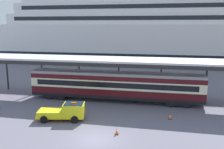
# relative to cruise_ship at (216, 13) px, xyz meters

# --- Properties ---
(ground_plane) EXTENTS (400.00, 400.00, 0.00)m
(ground_plane) POSITION_rel_cruise_ship_xyz_m (-19.92, -54.48, -13.75)
(ground_plane) COLOR slate
(cruise_ship) EXTENTS (124.80, 24.31, 41.28)m
(cruise_ship) POSITION_rel_cruise_ship_xyz_m (0.00, 0.00, 0.00)
(cruise_ship) COLOR black
(cruise_ship) RESTS_ON ground
(platform_canopy) EXTENTS (43.27, 5.63, 5.90)m
(platform_canopy) POSITION_rel_cruise_ship_xyz_m (-20.34, -42.02, -8.14)
(platform_canopy) COLOR silver
(platform_canopy) RESTS_ON ground
(train_carriage) EXTENTS (23.69, 2.81, 4.11)m
(train_carriage) POSITION_rel_cruise_ship_xyz_m (-20.34, -42.47, -11.44)
(train_carriage) COLOR black
(train_carriage) RESTS_ON ground
(service_truck) EXTENTS (5.49, 3.00, 2.02)m
(service_truck) POSITION_rel_cruise_ship_xyz_m (-24.45, -50.39, -12.76)
(service_truck) COLOR yellow
(service_truck) RESTS_ON ground
(traffic_cone_near) EXTENTS (0.36, 0.36, 0.65)m
(traffic_cone_near) POSITION_rel_cruise_ship_xyz_m (-18.17, -53.03, -13.43)
(traffic_cone_near) COLOR black
(traffic_cone_near) RESTS_ON ground
(traffic_cone_mid) EXTENTS (0.36, 0.36, 0.68)m
(traffic_cone_mid) POSITION_rel_cruise_ship_xyz_m (-12.98, -47.97, -13.42)
(traffic_cone_mid) COLOR black
(traffic_cone_mid) RESTS_ON ground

